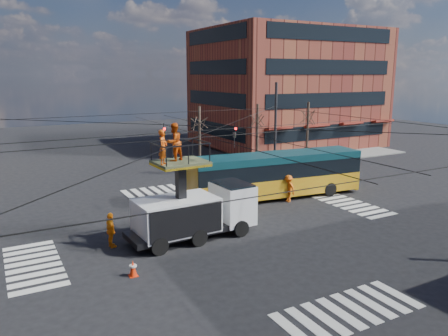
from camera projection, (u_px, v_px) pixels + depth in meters
ground at (222, 229)px, 24.98m from camera, size 120.00×120.00×0.00m
sidewalk_ne at (293, 147)px, 52.80m from camera, size 18.00×18.00×0.12m
crosswalks at (222, 229)px, 24.98m from camera, size 22.40×22.40×0.02m
building_ne at (286, 88)px, 54.36m from camera, size 20.06×16.06×14.00m
overhead_network at (218, 155)px, 24.39m from camera, size 24.24×24.24×8.00m
tree_a at (199, 122)px, 37.94m from camera, size 2.00×2.00×6.00m
tree_b at (257, 119)px, 40.74m from camera, size 2.00×2.00×6.00m
tree_c at (308, 116)px, 43.53m from camera, size 2.00×2.00×6.00m
utility_truck at (194, 201)px, 23.35m from camera, size 7.11×2.95×6.28m
city_bus at (276, 174)px, 31.13m from camera, size 12.95×3.85×3.20m
traffic_cone at (133, 268)px, 19.14m from camera, size 0.36×0.36×0.74m
worker_ground at (111, 230)px, 22.23m from camera, size 0.53×1.11×1.84m
flagger at (288, 188)px, 30.21m from camera, size 0.89×1.33×1.91m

